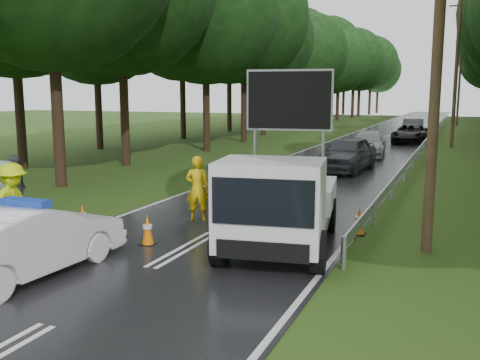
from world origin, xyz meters
The scene contains 23 objects.
ground centered at (0.00, 0.00, 0.00)m, with size 160.00×160.00×0.00m, color #274513.
road centered at (0.00, 30.00, 0.01)m, with size 7.00×140.00×0.02m, color black.
guardrail centered at (3.70, 29.67, 0.55)m, with size 0.12×60.06×0.70m.
utility_pole_near centered at (5.20, 2.00, 5.06)m, with size 1.40×0.24×10.00m.
utility_pole_mid centered at (5.20, 28.00, 5.06)m, with size 1.40×0.24×10.00m.
utility_pole_far centered at (5.20, 54.00, 5.06)m, with size 1.40×0.24×10.00m.
police_sedan centered at (-1.98, -2.78, 0.71)m, with size 1.74×4.36×1.55m.
work_truck centered at (2.04, 0.83, 1.12)m, with size 3.07×5.46×4.12m.
barrier centered at (0.80, 4.00, 0.75)m, with size 2.37×0.47×0.99m.
officer centered at (-1.00, 2.63, 0.94)m, with size 0.68×0.45×1.87m, color #E6B80C.
civilian centered at (1.48, 1.42, 0.91)m, with size 0.88×0.69×1.82m, color #1A45AB.
bystander_left centered at (-4.02, -1.13, 0.98)m, with size 1.27×0.73×1.97m, color #CEEA0C.
bystander_mid centered at (-5.31, 0.22, 0.98)m, with size 1.15×0.48×1.96m, color #414449.
bystander_right centered at (-4.76, -0.66, 0.97)m, with size 0.95×0.62×1.94m, color gray.
queue_car_first centered at (0.88, 14.20, 0.82)m, with size 1.93×4.79×1.63m, color #3D3F44.
queue_car_second centered at (0.80, 20.67, 0.70)m, with size 1.95×4.81×1.40m, color #AAADB2.
queue_car_third centered at (2.34, 29.97, 0.69)m, with size 2.28×4.93×1.37m, color black.
queue_car_fourth centered at (2.00, 35.97, 0.74)m, with size 1.58×4.52×1.49m, color #42434A.
cone_near_left centered at (-3.50, -1.00, 0.40)m, with size 0.39×0.39×0.82m.
cone_center centered at (-1.00, 0.00, 0.37)m, with size 0.36×0.36×0.75m.
cone_far centered at (1.40, 2.50, 0.32)m, with size 0.32×0.32×0.67m.
cone_left_mid centered at (-3.40, 0.61, 0.33)m, with size 0.32×0.32×0.69m.
cone_right centered at (3.50, 2.89, 0.35)m, with size 0.34×0.34×0.73m.
Camera 1 is at (5.80, -10.59, 3.60)m, focal length 40.00 mm.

